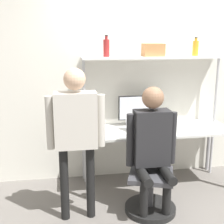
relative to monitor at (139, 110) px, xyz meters
The scene contains 13 objects.
ground_plane 1.11m from the monitor, 71.49° to the right, with size 12.00×12.00×0.00m, color slate.
wall_back 0.48m from the monitor, 48.73° to the left, with size 8.00×0.06×2.70m.
desk 0.38m from the monitor, 43.58° to the right, with size 1.89×0.69×0.75m.
shelf_unit 0.51m from the monitor, ahead, with size 1.80×0.32×1.63m.
monitor is the anchor object (origin of this frame).
laptop 0.30m from the monitor, 102.29° to the right, with size 0.31×0.23×0.23m.
cell_phone 0.40m from the monitor, 46.68° to the right, with size 0.07×0.15×0.01m.
office_chair 1.04m from the monitor, 92.89° to the right, with size 0.59×0.59×0.91m.
person_seated 0.84m from the monitor, 93.68° to the right, with size 0.54×0.47×1.39m.
person_standing 1.17m from the monitor, 136.25° to the right, with size 0.58×0.21×1.59m.
bottle_red 0.89m from the monitor, behind, with size 0.08×0.08×0.26m.
bottle_amber 1.06m from the monitor, ahead, with size 0.08×0.08×0.23m.
storage_box 0.77m from the monitor, ahead, with size 0.26×0.18×0.16m.
Camera 1 is at (-1.15, -3.26, 1.90)m, focal length 50.00 mm.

